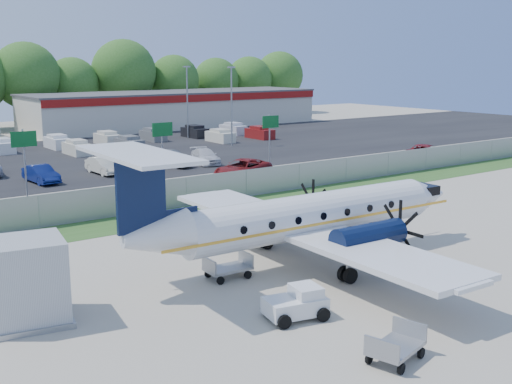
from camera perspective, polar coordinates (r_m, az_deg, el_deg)
ground at (r=33.04m, az=6.20°, el=-5.60°), size 170.00×170.00×0.00m
grass_verge at (r=42.33m, az=-4.81°, el=-1.72°), size 170.00×4.00×0.02m
access_road at (r=48.31m, az=-9.16°, el=-0.16°), size 170.00×8.00×0.02m
parking_lot at (r=67.43m, az=-17.37°, el=2.78°), size 170.00×32.00×0.02m
perimeter_fence at (r=43.80m, az=-6.20°, el=0.03°), size 120.00×0.06×1.99m
building_east at (r=97.74m, az=-7.20°, el=7.34°), size 44.40×12.40×5.24m
sign_left at (r=48.40m, az=-19.91°, el=3.64°), size 1.80×0.26×5.00m
sign_mid at (r=52.53m, az=-8.33°, el=4.79°), size 1.80×0.26×5.00m
sign_right at (r=58.46m, az=1.27°, el=5.59°), size 1.80×0.26×5.00m
light_pole_ne at (r=74.03m, az=-2.19°, el=8.11°), size 0.90×0.35×9.09m
light_pole_se at (r=82.49m, az=-6.13°, el=8.41°), size 0.90×0.35×9.09m
aircraft at (r=30.99m, az=4.40°, el=-2.15°), size 19.86×19.61×6.17m
pushback_tug at (r=25.04m, az=3.71°, el=-9.83°), size 2.54×2.06×1.24m
baggage_cart_near at (r=29.37m, az=-2.51°, el=-6.73°), size 2.11×1.35×1.07m
baggage_cart_far at (r=22.17m, az=12.32°, el=-13.27°), size 2.33×1.74×1.09m
service_container at (r=25.79m, az=-19.62°, el=-7.70°), size 3.38×3.38×3.23m
cone_starboard_wing at (r=37.17m, az=5.43°, el=-3.17°), size 0.43×0.43×0.61m
road_car_mid at (r=53.91m, az=-1.21°, el=1.20°), size 6.45×4.58×1.63m
road_car_east at (r=65.96m, az=14.68°, el=2.73°), size 6.55×4.96×1.65m
parked_car_b at (r=54.85m, az=-18.52°, el=0.77°), size 1.92×4.52×1.45m
parked_car_c at (r=57.73m, az=-13.35°, el=1.58°), size 1.78×4.58×1.49m
parked_car_d at (r=60.51m, az=-7.57°, el=2.24°), size 2.88×4.88×1.52m
parked_car_e at (r=61.94m, az=-4.54°, el=2.52°), size 3.18×5.23×1.42m
parked_car_g at (r=63.82m, az=-11.70°, el=2.59°), size 2.61×5.02×1.57m
far_parking_rows at (r=72.14m, az=-18.68°, el=3.23°), size 56.00×10.00×1.60m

